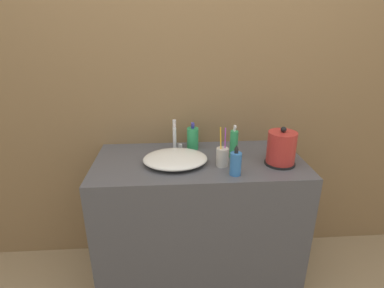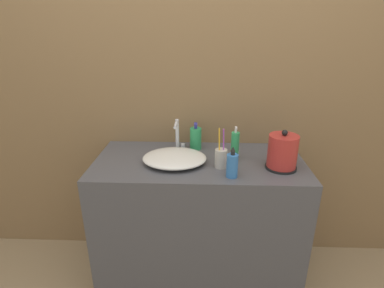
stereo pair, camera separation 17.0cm
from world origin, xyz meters
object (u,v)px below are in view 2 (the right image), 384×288
(electric_kettle, at_px, (282,153))
(shampoo_bottle, at_px, (196,138))
(lotion_bottle, at_px, (235,146))
(mouthwash_bottle, at_px, (232,165))
(toothbrush_cup, at_px, (221,158))
(faucet, at_px, (178,134))

(electric_kettle, distance_m, shampoo_bottle, 0.54)
(electric_kettle, relative_size, lotion_bottle, 1.11)
(lotion_bottle, distance_m, shampoo_bottle, 0.27)
(lotion_bottle, relative_size, shampoo_bottle, 1.16)
(electric_kettle, height_order, shampoo_bottle, electric_kettle)
(mouthwash_bottle, bearing_deg, toothbrush_cup, 115.27)
(toothbrush_cup, distance_m, shampoo_bottle, 0.30)
(toothbrush_cup, relative_size, shampoo_bottle, 1.33)
(lotion_bottle, xyz_separation_m, shampoo_bottle, (-0.23, 0.15, -0.01))
(mouthwash_bottle, bearing_deg, electric_kettle, 21.99)
(electric_kettle, distance_m, lotion_bottle, 0.27)
(electric_kettle, distance_m, toothbrush_cup, 0.33)
(faucet, distance_m, lotion_bottle, 0.36)
(faucet, relative_size, mouthwash_bottle, 1.19)
(toothbrush_cup, relative_size, lotion_bottle, 1.15)
(electric_kettle, bearing_deg, shampoo_bottle, 151.22)
(electric_kettle, xyz_separation_m, mouthwash_bottle, (-0.28, -0.11, -0.02))
(toothbrush_cup, xyz_separation_m, lotion_bottle, (0.08, 0.11, 0.03))
(toothbrush_cup, xyz_separation_m, mouthwash_bottle, (0.05, -0.11, 0.01))
(toothbrush_cup, bearing_deg, lotion_bottle, 53.30)
(mouthwash_bottle, bearing_deg, shampoo_bottle, 117.84)
(faucet, height_order, mouthwash_bottle, faucet)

